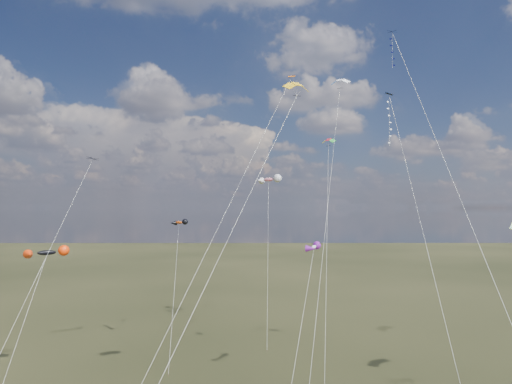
{
  "coord_description": "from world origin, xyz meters",
  "views": [
    {
      "loc": [
        -0.11,
        -27.01,
        17.43
      ],
      "look_at": [
        0.0,
        18.0,
        19.0
      ],
      "focal_mm": 32.0,
      "sensor_mm": 36.0,
      "label": 1
    }
  ],
  "objects": [
    {
      "name": "diamond_navy_tall",
      "position": [
        14.61,
        18.01,
        31.04
      ],
      "size": [
        1.12,
        32.94,
        36.61
      ],
      "color": "#091846",
      "rests_on": "ground"
    },
    {
      "name": "diamond_black_mid",
      "position": [
        -17.83,
        15.39,
        16.47
      ],
      "size": [
        5.99,
        12.53,
        22.54
      ],
      "color": "black",
      "rests_on": "ground"
    },
    {
      "name": "diamond_navy_right",
      "position": [
        14.35,
        20.47,
        25.41
      ],
      "size": [
        0.99,
        20.59,
        29.91
      ],
      "color": "#0A1846",
      "rests_on": "ground"
    },
    {
      "name": "diamond_orange_center",
      "position": [
        -0.63,
        19.84,
        22.18
      ],
      "size": [
        15.37,
        23.49,
        33.54
      ],
      "color": "#E45F02",
      "rests_on": "ground"
    },
    {
      "name": "parafoil_yellow",
      "position": [
        3.61,
        13.75,
        28.47
      ],
      "size": [
        14.12,
        18.94,
        29.26
      ],
      "color": "yellow",
      "rests_on": "ground"
    },
    {
      "name": "parafoil_blue_white",
      "position": [
        11.15,
        32.82,
        34.23
      ],
      "size": [
        8.83,
        24.8,
        35.07
      ],
      "color": "blue",
      "rests_on": "ground"
    },
    {
      "name": "parafoil_tricolor",
      "position": [
        9.29,
        30.93,
        25.9
      ],
      "size": [
        3.95,
        15.69,
        26.65
      ],
      "color": "yellow",
      "rests_on": "ground"
    },
    {
      "name": "novelty_black_orange",
      "position": [
        -21.5,
        19.97,
        12.81
      ],
      "size": [
        3.76,
        10.35,
        13.48
      ],
      "color": "black",
      "rests_on": "ground"
    },
    {
      "name": "novelty_orange_black",
      "position": [
        -9.98,
        32.31,
        15.46
      ],
      "size": [
        2.67,
        12.73,
        15.98
      ],
      "color": "#D24A0D",
      "rests_on": "ground"
    },
    {
      "name": "novelty_white_purple",
      "position": [
        5.94,
        19.86,
        13.37
      ],
      "size": [
        4.53,
        10.45,
        13.91
      ],
      "color": "silver",
      "rests_on": "ground"
    },
    {
      "name": "novelty_redwhite_stripe",
      "position": [
        1.95,
        41.52,
        21.64
      ],
      "size": [
        3.59,
        13.9,
        22.45
      ],
      "color": "red",
      "rests_on": "ground"
    }
  ]
}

